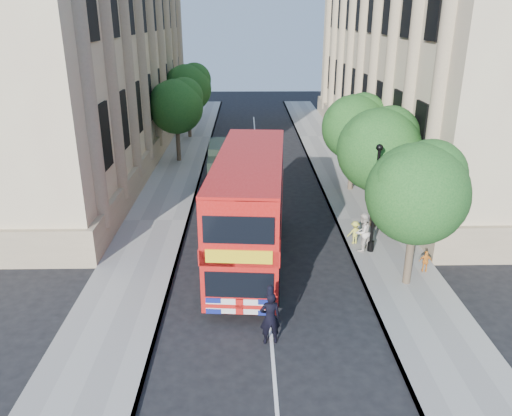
{
  "coord_description": "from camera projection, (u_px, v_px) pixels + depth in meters",
  "views": [
    {
      "loc": [
        -0.81,
        -15.13,
        10.5
      ],
      "look_at": [
        -0.4,
        6.07,
        2.3
      ],
      "focal_mm": 35.0,
      "sensor_mm": 36.0,
      "label": 1
    }
  ],
  "objects": [
    {
      "name": "double_decker_bus",
      "position": [
        250.0,
        206.0,
        21.95
      ],
      "size": [
        3.59,
        10.68,
        4.85
      ],
      "rotation": [
        0.0,
        0.0,
        -0.08
      ],
      "color": "#BB100C",
      "rests_on": "ground"
    },
    {
      "name": "lamp_post",
      "position": [
        374.0,
        203.0,
        22.69
      ],
      "size": [
        0.32,
        0.32,
        5.16
      ],
      "color": "black",
      "rests_on": "pavement_right"
    },
    {
      "name": "child_b",
      "position": [
        355.0,
        232.0,
        24.12
      ],
      "size": [
        0.83,
        0.59,
        1.16
      ],
      "primitive_type": "imported",
      "rotation": [
        0.0,
        0.0,
        3.38
      ],
      "color": "#CDC945",
      "rests_on": "pavement_right"
    },
    {
      "name": "tree_left_far",
      "position": [
        177.0,
        103.0,
        36.75
      ],
      "size": [
        4.0,
        4.0,
        6.3
      ],
      "color": "#473828",
      "rests_on": "ground"
    },
    {
      "name": "tree_right_near",
      "position": [
        418.0,
        188.0,
        19.32
      ],
      "size": [
        4.0,
        4.0,
        6.08
      ],
      "color": "#473828",
      "rests_on": "ground"
    },
    {
      "name": "pavement_right",
      "position": [
        367.0,
        219.0,
        27.32
      ],
      "size": [
        3.5,
        80.0,
        0.12
      ],
      "primitive_type": "cube",
      "color": "gray",
      "rests_on": "ground"
    },
    {
      "name": "tree_left_back",
      "position": [
        188.0,
        86.0,
        44.11
      ],
      "size": [
        4.2,
        4.2,
        6.65
      ],
      "color": "#473828",
      "rests_on": "ground"
    },
    {
      "name": "building_right",
      "position": [
        441.0,
        37.0,
        37.3
      ],
      "size": [
        12.0,
        38.0,
        18.0
      ],
      "primitive_type": "cube",
      "color": "tan",
      "rests_on": "ground"
    },
    {
      "name": "building_left",
      "position": [
        70.0,
        37.0,
        36.8
      ],
      "size": [
        12.0,
        38.0,
        18.0
      ],
      "primitive_type": "cube",
      "color": "tan",
      "rests_on": "ground"
    },
    {
      "name": "woman_pedestrian",
      "position": [
        363.0,
        232.0,
        23.28
      ],
      "size": [
        1.15,
        1.12,
        1.87
      ],
      "primitive_type": "imported",
      "rotation": [
        0.0,
        0.0,
        3.81
      ],
      "color": "beige",
      "rests_on": "pavement_right"
    },
    {
      "name": "ground",
      "position": [
        270.0,
        328.0,
        17.91
      ],
      "size": [
        120.0,
        120.0,
        0.0
      ],
      "primitive_type": "plane",
      "color": "black",
      "rests_on": "ground"
    },
    {
      "name": "box_van",
      "position": [
        226.0,
        169.0,
        31.53
      ],
      "size": [
        2.21,
        5.19,
        2.94
      ],
      "rotation": [
        0.0,
        0.0,
        0.02
      ],
      "color": "black",
      "rests_on": "ground"
    },
    {
      "name": "tree_right_far",
      "position": [
        355.0,
        124.0,
        30.48
      ],
      "size": [
        4.0,
        4.0,
        6.15
      ],
      "color": "#473828",
      "rests_on": "ground"
    },
    {
      "name": "child_a",
      "position": [
        426.0,
        261.0,
        21.47
      ],
      "size": [
        0.61,
        0.35,
        0.98
      ],
      "primitive_type": "imported",
      "rotation": [
        0.0,
        0.0,
        2.94
      ],
      "color": "orange",
      "rests_on": "pavement_right"
    },
    {
      "name": "police_constable",
      "position": [
        270.0,
        318.0,
        16.81
      ],
      "size": [
        0.77,
        0.57,
        1.96
      ],
      "primitive_type": "imported",
      "rotation": [
        0.0,
        0.0,
        3.28
      ],
      "color": "black",
      "rests_on": "ground"
    },
    {
      "name": "tree_right_mid",
      "position": [
        380.0,
        146.0,
        24.84
      ],
      "size": [
        4.2,
        4.2,
        6.37
      ],
      "color": "#473828",
      "rests_on": "ground"
    },
    {
      "name": "pavement_left",
      "position": [
        156.0,
        221.0,
        27.11
      ],
      "size": [
        3.5,
        80.0,
        0.12
      ],
      "primitive_type": "cube",
      "color": "gray",
      "rests_on": "ground"
    }
  ]
}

